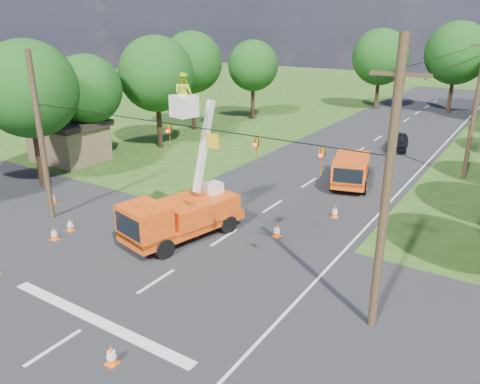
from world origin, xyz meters
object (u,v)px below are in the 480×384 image
Objects in this scene: pole_right_near at (386,192)px; traffic_cone_5 at (53,198)px; bucket_truck at (180,207)px; tree_left_b at (29,89)px; ground_worker at (195,222)px; pole_right_mid at (476,104)px; shed at (69,140)px; tree_left_e at (192,63)px; traffic_cone_2 at (335,212)px; traffic_cone_6 at (364,184)px; traffic_cone_0 at (111,355)px; tree_left_f at (253,66)px; traffic_cone_3 at (54,233)px; tree_left_d at (156,74)px; pole_left at (41,138)px; distant_car at (398,141)px; second_truck at (351,169)px; traffic_cone_4 at (70,225)px; tree_left_c at (87,90)px; tree_far_a at (381,57)px; traffic_cone_1 at (277,231)px.

traffic_cone_5 is at bearing 176.06° from pole_right_near.
tree_left_b is at bearing -172.11° from bucket_truck.
pole_right_mid is at bearing 30.14° from ground_worker.
traffic_cone_5 is 9.52m from shed.
pole_right_near is 33.56m from tree_left_e.
traffic_cone_5 is (-14.95, -7.13, 0.00)m from traffic_cone_2.
pole_right_mid is at bearing 51.04° from traffic_cone_6.
tree_left_e is (-25.30, 22.00, 1.38)m from pole_right_near.
traffic_cone_0 is 34.79m from tree_left_e.
traffic_cone_5 is at bearing -44.68° from shed.
traffic_cone_5 is at bearing -164.11° from bucket_truck.
pole_right_near reaches higher than tree_left_f.
shed reaches higher than traffic_cone_3.
traffic_cone_5 is (-13.51, 7.84, 0.00)m from traffic_cone_0.
pole_right_near is at bearing -60.32° from traffic_cone_2.
tree_left_d is at bearing 92.39° from tree_left_b.
tree_left_e is (-7.30, 22.00, 1.99)m from pole_left.
pole_right_near is at bearing -87.51° from distant_car.
traffic_cone_2 is 21.70m from shed.
traffic_cone_2 is 25.27m from tree_left_e.
pole_right_mid is at bearing -51.59° from distant_car.
traffic_cone_5 is 0.08× the size of tree_left_f.
second_truck is 8.37× the size of traffic_cone_4.
traffic_cone_2 is 20.80m from tree_left_c.
tree_left_e reaches higher than second_truck.
distant_car is at bearing -15.66° from tree_left_f.
bucket_truck is 0.81× the size of pole_right_mid.
traffic_cone_3 is 15.22m from tree_left_c.
traffic_cone_3 is at bearing -136.61° from second_truck.
traffic_cone_4 is at bearing -92.88° from tree_far_a.
traffic_cone_4 is 4.54m from traffic_cone_5.
tree_left_e is at bearing 104.95° from traffic_cone_5.
ground_worker is at bearing -51.79° from tree_left_e.
pole_right_mid reaches higher than pole_left.
tree_left_e reaches higher than tree_left_c.
traffic_cone_1 is 1.00× the size of traffic_cone_5.
traffic_cone_2 is 19.88m from tree_left_b.
tree_left_d is at bearing -90.76° from tree_left_f.
bucket_truck is 9.65m from traffic_cone_5.
tree_left_b is (-12.76, 1.20, 4.57)m from bucket_truck.
shed is (-21.51, -5.83, 1.26)m from traffic_cone_6.
tree_left_b reaches higher than pole_left.
tree_left_b reaches higher than distant_car.
pole_right_near is at bearing -90.00° from pole_right_mid.
tree_left_f is (3.20, 22.00, 4.07)m from shed.
distant_car is (0.12, 10.96, -0.40)m from second_truck.
ground_worker is 17.66m from shed.
pole_right_mid is (15.69, 20.60, 4.75)m from traffic_cone_4.
distant_car is 20.59m from traffic_cone_1.
bucket_truck is 41.57m from tree_far_a.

